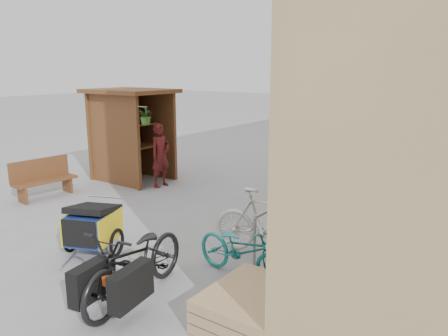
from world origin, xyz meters
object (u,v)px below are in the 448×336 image
Objects in this scene: kiosk at (128,122)px; shopping_carts at (414,163)px; bike_0 at (242,250)px; bench at (43,178)px; cargo_bike at (135,263)px; bike_7 at (355,176)px; person_kiosk at (160,155)px; bike_4 at (331,194)px; child_trailer at (93,225)px; bike_2 at (320,209)px; bike_6 at (346,182)px; pallet_stack at (253,308)px; bike_3 at (309,204)px; bike_5 at (340,185)px.

kiosk is 7.45m from shopping_carts.
bench is at bearing 91.26° from bike_0.
kiosk is 6.49m from cargo_bike.
bike_7 reaches higher than bench.
person_kiosk is at bearing 120.93° from cargo_bike.
kiosk reaches higher than bike_4.
child_trailer is at bearing 149.86° from cargo_bike.
bench is 0.82× the size of bike_2.
kiosk is 6.40m from bike_0.
cargo_bike reaches higher than bench.
bike_6 is at bearing 74.19° from cargo_bike.
pallet_stack is at bearing -158.79° from bike_6.
bench reaches higher than pallet_stack.
cargo_bike is at bearing -165.01° from pallet_stack.
bike_7 is at bearing 20.51° from kiosk.
person_kiosk is at bearing 59.85° from bench.
shopping_carts is 2.58m from bike_6.
bike_0 is at bearing -7.75° from child_trailer.
bike_6 is (2.28, 5.12, -0.03)m from child_trailer.
person_kiosk reaches higher than bike_3.
bike_6 is at bearing 9.75° from bike_0.
bike_5 is at bearing -77.54° from person_kiosk.
child_trailer is at bearing 149.96° from bike_3.
bike_3 reaches higher than bike_2.
shopping_carts reaches higher than bike_6.
bike_6 is at bearing 15.15° from bike_2.
bike_0 is 1.04× the size of bike_3.
kiosk is 5.66m from bike_5.
pallet_stack is 6.43m from person_kiosk.
bike_6 is (5.79, 3.77, -0.01)m from bench.
bike_4 is (2.38, 3.99, -0.02)m from child_trailer.
bike_5 is at bearing 72.15° from cargo_bike.
bike_2 is 2.21m from bike_6.
pallet_stack is 0.68× the size of bike_5.
kiosk reaches higher than shopping_carts.
kiosk is at bearing 128.58° from cargo_bike.
bike_2 is 1.15× the size of bike_7.
bike_2 is at bearing 65.28° from cargo_bike.
pallet_stack is 4.28m from bike_4.
bike_7 is (0.63, 6.30, -0.05)m from cargo_bike.
shopping_carts is 1.02× the size of bike_4.
person_kiosk reaches higher than child_trailer.
bike_0 is 1.06× the size of bike_7.
kiosk is 5.87m from bike_7.
bike_7 is (4.25, 2.06, -0.34)m from person_kiosk.
bench is 9.10m from shopping_carts.
bike_0 is 2.43m from bike_3.
shopping_carts is 8.18m from child_trailer.
bike_0 is at bearing 49.15° from cargo_bike.
pallet_stack is at bearing -132.21° from bike_0.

